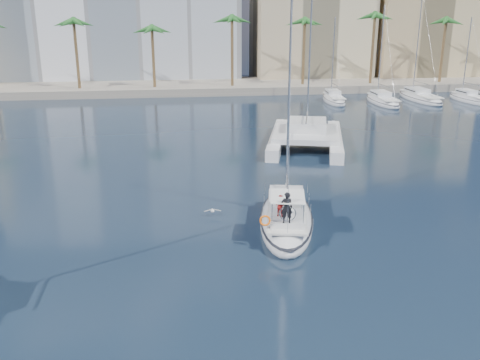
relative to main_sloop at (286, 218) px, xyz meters
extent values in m
plane|color=black|center=(-3.86, -3.36, -0.50)|extent=(160.00, 160.00, 0.00)
cube|color=gray|center=(-3.86, 57.64, 0.10)|extent=(120.00, 14.00, 1.20)
cube|color=white|center=(-15.86, 69.64, 13.50)|extent=(42.00, 16.00, 28.00)
cube|color=#C3B38C|center=(18.14, 66.64, 9.50)|extent=(20.00, 14.00, 20.00)
cube|color=tan|center=(38.14, 64.64, 8.50)|extent=(18.00, 12.00, 18.00)
cylinder|color=brown|center=(-3.86, 53.64, 4.75)|extent=(0.44, 0.44, 10.50)
sphere|color=#225E23|center=(-3.86, 53.64, 10.00)|extent=(3.60, 3.60, 3.60)
cylinder|color=brown|center=(30.14, 53.64, 4.75)|extent=(0.44, 0.44, 10.50)
sphere|color=#225E23|center=(30.14, 53.64, 10.00)|extent=(3.60, 3.60, 3.60)
ellipsoid|color=silver|center=(0.01, 0.02, -0.19)|extent=(5.16, 10.60, 2.11)
ellipsoid|color=black|center=(0.01, 0.02, 0.11)|extent=(5.21, 10.70, 0.18)
cube|color=silver|center=(-0.03, -0.17, 0.61)|extent=(3.75, 7.93, 0.12)
cube|color=silver|center=(0.20, 0.98, 0.97)|extent=(2.78, 3.68, 0.60)
cube|color=black|center=(0.20, 0.98, 0.99)|extent=(2.73, 3.31, 0.14)
cylinder|color=#B7BABF|center=(0.43, 2.13, 7.34)|extent=(0.15, 0.15, 13.33)
cylinder|color=#B7BABF|center=(0.03, 0.12, 2.17)|extent=(0.91, 4.05, 0.11)
cube|color=silver|center=(-0.41, -2.09, 0.85)|extent=(2.39, 2.87, 0.36)
cube|color=white|center=(-0.43, -2.19, 2.22)|extent=(2.39, 2.87, 0.04)
torus|color=silver|center=(-0.60, -3.05, 1.52)|extent=(0.95, 0.24, 0.96)
torus|color=orange|center=(-1.90, -3.19, 1.22)|extent=(0.66, 0.32, 0.64)
imported|color=black|center=(-0.70, -3.19, 1.94)|extent=(0.69, 0.48, 1.81)
imported|color=maroon|center=(-0.85, -2.12, 1.67)|extent=(0.79, 0.77, 1.28)
cube|color=silver|center=(3.44, 20.49, 0.05)|extent=(4.73, 13.48, 1.10)
cube|color=silver|center=(8.86, 19.02, 0.05)|extent=(4.73, 13.48, 1.10)
cube|color=silver|center=(5.97, 19.10, 0.80)|extent=(7.97, 8.87, 0.50)
cube|color=silver|center=(6.15, 19.75, 1.50)|extent=(4.69, 4.93, 1.00)
cube|color=black|center=(6.15, 19.75, 1.55)|extent=(4.57, 4.41, 0.18)
cylinder|color=#B7BABF|center=(6.69, 21.73, 10.10)|extent=(0.18, 0.18, 18.20)
ellipsoid|color=silver|center=(-4.45, 2.10, -0.11)|extent=(0.23, 0.43, 0.21)
sphere|color=silver|center=(-4.45, 2.31, -0.09)|extent=(0.11, 0.11, 0.11)
cube|color=gray|center=(-4.76, 2.10, -0.08)|extent=(0.50, 0.18, 0.12)
cube|color=gray|center=(-4.13, 2.10, -0.08)|extent=(0.50, 0.18, 0.12)
camera|label=1|loc=(-6.72, -30.29, 12.54)|focal=40.00mm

